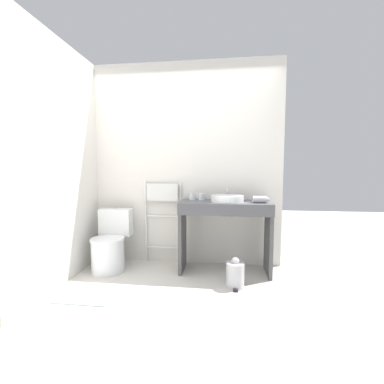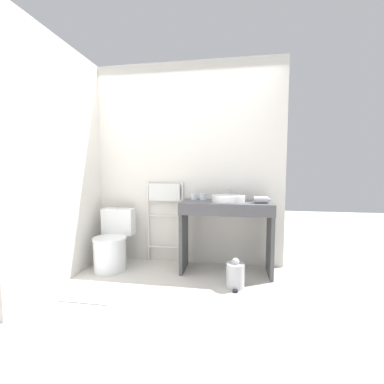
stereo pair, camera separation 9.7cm
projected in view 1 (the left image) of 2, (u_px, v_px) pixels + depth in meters
The scene contains 13 objects.
ground_plane at pixel (157, 315), 2.19m from camera, with size 12.00×12.00×0.00m, color beige.
wall_back at pixel (182, 165), 3.41m from camera, with size 2.58×0.12×2.62m, color silver.
wall_side at pixel (64, 163), 2.86m from camera, with size 0.12×1.93×2.62m, color silver.
toilet at pixel (110, 245), 3.18m from camera, with size 0.41×0.54×0.74m.
towel_radiator at pixel (163, 202), 3.37m from camera, with size 0.50×0.06×1.09m.
vanity_counter at pixel (225, 224), 3.06m from camera, with size 1.07×0.48×0.86m.
sink_basin at pixel (227, 198), 3.03m from camera, with size 0.39×0.39×0.08m.
faucet at pixel (227, 193), 3.23m from camera, with size 0.02×0.10×0.13m.
cup_near_wall at pixel (192, 196), 3.26m from camera, with size 0.08×0.08×0.08m.
cup_near_edge at pixel (202, 197), 3.22m from camera, with size 0.08×0.08×0.08m.
hair_dryer at pixel (260, 199), 2.93m from camera, with size 0.20×0.16×0.08m.
trash_bin at pixel (235, 274), 2.71m from camera, with size 0.19×0.22×0.32m.
bath_mat at pixel (89, 295), 2.52m from camera, with size 0.56×0.36×0.01m, color #B2BCCC.
Camera 1 is at (0.55, -2.03, 1.24)m, focal length 24.00 mm.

